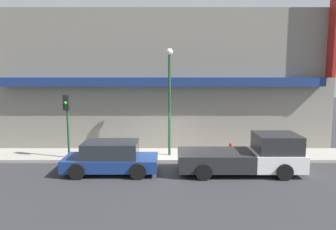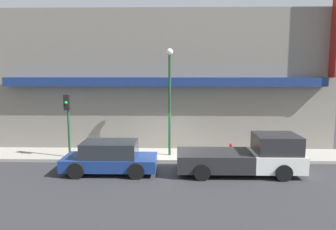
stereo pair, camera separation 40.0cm
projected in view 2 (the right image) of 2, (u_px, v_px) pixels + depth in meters
ground_plane at (162, 163)px, 16.83m from camera, size 80.00×80.00×0.00m
sidewalk at (163, 155)px, 18.09m from camera, size 36.00×2.56×0.16m
building at (165, 80)px, 20.26m from camera, size 19.80×3.80×10.45m
pickup_truck at (248, 156)px, 15.05m from camera, size 5.66×2.28×1.84m
parked_car at (110, 157)px, 15.22m from camera, size 4.30×2.09×1.48m
fire_hydrant at (231, 150)px, 17.57m from camera, size 0.17×0.17×0.70m
street_lamp at (170, 90)px, 17.34m from camera, size 0.36×0.36×5.71m
traffic_light at (68, 114)px, 17.03m from camera, size 0.28×0.42×3.33m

